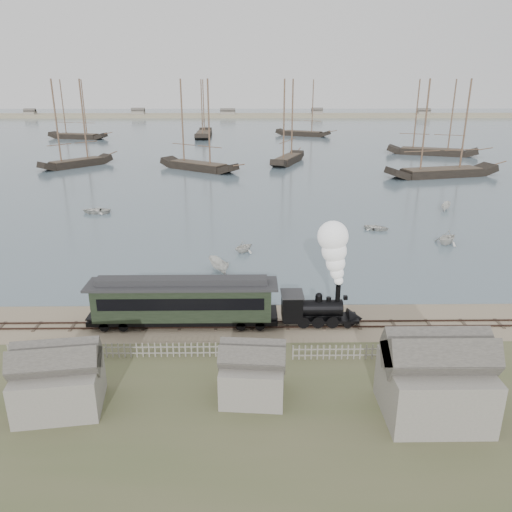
{
  "coord_description": "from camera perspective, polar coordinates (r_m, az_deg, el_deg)",
  "views": [
    {
      "loc": [
        1.85,
        -39.59,
        19.46
      ],
      "look_at": [
        2.46,
        5.65,
        3.5
      ],
      "focal_mm": 35.0,
      "sensor_mm": 36.0,
      "label": 1
    }
  ],
  "objects": [
    {
      "name": "ground",
      "position": [
        44.15,
        -3.12,
        -6.75
      ],
      "size": [
        600.0,
        600.0,
        0.0
      ],
      "primitive_type": "plane",
      "color": "#9E8B70",
      "rests_on": "ground"
    },
    {
      "name": "schooner_5",
      "position": [
        147.6,
        19.84,
        14.68
      ],
      "size": [
        24.11,
        13.69,
        20.0
      ],
      "primitive_type": null,
      "rotation": [
        0.0,
        0.0,
        -0.37
      ],
      "color": "black",
      "rests_on": "harbor_water"
    },
    {
      "name": "rowboat_3",
      "position": [
        70.43,
        13.61,
        3.18
      ],
      "size": [
        3.52,
        4.02,
        0.69
      ],
      "primitive_type": "imported",
      "rotation": [
        0.0,
        0.0,
        1.16
      ],
      "color": "silver",
      "rests_on": "harbor_water"
    },
    {
      "name": "beached_dinghy",
      "position": [
        44.37,
        -9.13,
        -6.28
      ],
      "size": [
        3.2,
        4.13,
        0.79
      ],
      "primitive_type": "imported",
      "rotation": [
        0.0,
        0.0,
        1.44
      ],
      "color": "silver",
      "rests_on": "ground"
    },
    {
      "name": "shed_left",
      "position": [
        35.02,
        -21.25,
        -15.84
      ],
      "size": [
        5.0,
        4.0,
        4.1
      ],
      "primitive_type": null,
      "color": "gray",
      "rests_on": "ground"
    },
    {
      "name": "schooner_6",
      "position": [
        190.49,
        -20.02,
        15.49
      ],
      "size": [
        21.86,
        10.24,
        20.0
      ],
      "primitive_type": null,
      "rotation": [
        0.0,
        0.0,
        -0.26
      ],
      "color": "black",
      "rests_on": "harbor_water"
    },
    {
      "name": "rail_track",
      "position": [
        42.35,
        -3.23,
        -7.9
      ],
      "size": [
        120.0,
        1.8,
        0.16
      ],
      "color": "#35231D",
      "rests_on": "ground"
    },
    {
      "name": "picket_fence_east",
      "position": [
        39.01,
        15.48,
        -11.28
      ],
      "size": [
        15.0,
        0.1,
        1.2
      ],
      "primitive_type": null,
      "color": "gray",
      "rests_on": "ground"
    },
    {
      "name": "locomotive",
      "position": [
        41.18,
        8.49,
        -2.87
      ],
      "size": [
        6.9,
        2.58,
        8.61
      ],
      "color": "black",
      "rests_on": "ground"
    },
    {
      "name": "rowboat_4",
      "position": [
        66.76,
        21.01,
        2.02
      ],
      "size": [
        4.44,
        4.53,
        1.81
      ],
      "primitive_type": "imported",
      "rotation": [
        0.0,
        0.0,
        5.36
      ],
      "color": "silver",
      "rests_on": "harbor_water"
    },
    {
      "name": "shed_right",
      "position": [
        34.03,
        19.36,
        -16.72
      ],
      "size": [
        6.0,
        5.0,
        5.1
      ],
      "primitive_type": null,
      "color": "gray",
      "rests_on": "ground"
    },
    {
      "name": "schooner_8",
      "position": [
        190.13,
        5.45,
        16.51
      ],
      "size": [
        20.28,
        13.7,
        20.0
      ],
      "primitive_type": null,
      "rotation": [
        0.0,
        0.0,
        -0.49
      ],
      "color": "black",
      "rests_on": "harbor_water"
    },
    {
      "name": "schooner_2",
      "position": [
        115.65,
        -6.79,
        14.64
      ],
      "size": [
        19.48,
        16.12,
        20.0
      ],
      "primitive_type": null,
      "rotation": [
        0.0,
        0.0,
        -0.64
      ],
      "color": "black",
      "rests_on": "harbor_water"
    },
    {
      "name": "shed_mid",
      "position": [
        33.76,
        -0.4,
        -15.76
      ],
      "size": [
        4.0,
        3.5,
        3.6
      ],
      "primitive_type": null,
      "color": "gray",
      "rests_on": "ground"
    },
    {
      "name": "schooner_1",
      "position": [
        126.73,
        -20.3,
        14.02
      ],
      "size": [
        14.84,
        16.38,
        20.0
      ],
      "primitive_type": null,
      "rotation": [
        0.0,
        0.0,
        0.86
      ],
      "color": "black",
      "rests_on": "harbor_water"
    },
    {
      "name": "far_spit",
      "position": [
        290.25,
        -1.18,
        15.58
      ],
      "size": [
        500.0,
        20.0,
        1.8
      ],
      "primitive_type": "cube",
      "color": "tan",
      "rests_on": "ground"
    },
    {
      "name": "picket_fence_west",
      "position": [
        38.87,
        -13.33,
        -11.2
      ],
      "size": [
        19.0,
        0.1,
        1.2
      ],
      "primitive_type": null,
      "color": "gray",
      "rests_on": "ground"
    },
    {
      "name": "rowboat_1",
      "position": [
        59.4,
        -1.42,
        1.1
      ],
      "size": [
        3.62,
        3.63,
        1.45
      ],
      "primitive_type": "imported",
      "rotation": [
        0.0,
        0.0,
        2.33
      ],
      "color": "silver",
      "rests_on": "harbor_water"
    },
    {
      "name": "schooner_7",
      "position": [
        186.38,
        -6.1,
        16.43
      ],
      "size": [
        6.23,
        24.85,
        20.0
      ],
      "primitive_type": null,
      "rotation": [
        0.0,
        0.0,
        1.59
      ],
      "color": "black",
      "rests_on": "harbor_water"
    },
    {
      "name": "schooner_4",
      "position": [
        113.88,
        21.0,
        13.46
      ],
      "size": [
        25.37,
        11.33,
        20.0
      ],
      "primitive_type": null,
      "rotation": [
        0.0,
        0.0,
        0.24
      ],
      "color": "black",
      "rests_on": "harbor_water"
    },
    {
      "name": "passenger_coach",
      "position": [
        41.66,
        -8.35,
        -5.01
      ],
      "size": [
        15.55,
        3.0,
        3.78
      ],
      "color": "black",
      "rests_on": "ground"
    },
    {
      "name": "harbor_water",
      "position": [
        210.5,
        -1.32,
        14.13
      ],
      "size": [
        600.0,
        336.0,
        0.06
      ],
      "primitive_type": "cube",
      "color": "#4B5F6C",
      "rests_on": "ground"
    },
    {
      "name": "schooner_3",
      "position": [
        124.95,
        3.74,
        15.07
      ],
      "size": [
        10.29,
        18.09,
        20.0
      ],
      "primitive_type": null,
      "rotation": [
        0.0,
        0.0,
        1.2
      ],
      "color": "black",
      "rests_on": "harbor_water"
    },
    {
      "name": "rowboat_6",
      "position": [
        81.2,
        -17.82,
        4.99
      ],
      "size": [
        3.35,
        4.51,
        0.9
      ],
      "primitive_type": "imported",
      "rotation": [
        0.0,
        0.0,
        4.65
      ],
      "color": "silver",
      "rests_on": "harbor_water"
    },
    {
      "name": "rowboat_2",
      "position": [
        53.7,
        -4.31,
        -1.04
      ],
      "size": [
        3.61,
        2.97,
        1.34
      ],
      "primitive_type": "imported",
      "rotation": [
        0.0,
        0.0,
        3.72
      ],
      "color": "silver",
      "rests_on": "harbor_water"
    },
    {
      "name": "rowboat_5",
      "position": [
        84.68,
        20.86,
        5.32
      ],
      "size": [
        3.25,
        2.62,
        1.2
      ],
      "primitive_type": "imported",
      "rotation": [
        0.0,
        0.0,
        2.59
      ],
      "color": "silver",
      "rests_on": "harbor_water"
    }
  ]
}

